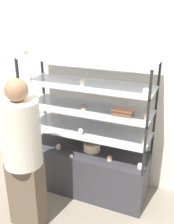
% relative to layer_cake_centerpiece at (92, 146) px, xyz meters
% --- Properties ---
extents(ground_plane, '(20.00, 20.00, 0.00)m').
position_rel_layer_cake_centerpiece_xyz_m(ground_plane, '(-0.06, -0.01, -0.63)').
color(ground_plane, gray).
extents(back_wall, '(8.00, 0.05, 2.60)m').
position_rel_layer_cake_centerpiece_xyz_m(back_wall, '(-0.06, 0.40, 0.67)').
color(back_wall, silver).
rests_on(back_wall, ground_plane).
extents(display_base, '(1.49, 0.53, 0.57)m').
position_rel_layer_cake_centerpiece_xyz_m(display_base, '(-0.06, -0.01, -0.35)').
color(display_base, '#333338').
rests_on(display_base, ground_plane).
extents(display_riser_lower, '(1.49, 0.53, 0.28)m').
position_rel_layer_cake_centerpiece_xyz_m(display_riser_lower, '(-0.06, -0.01, 0.20)').
color(display_riser_lower, black).
rests_on(display_riser_lower, display_base).
extents(display_riser_middle, '(1.49, 0.53, 0.28)m').
position_rel_layer_cake_centerpiece_xyz_m(display_riser_middle, '(-0.06, -0.01, 0.47)').
color(display_riser_middle, black).
rests_on(display_riser_middle, display_riser_lower).
extents(display_riser_upper, '(1.49, 0.53, 0.28)m').
position_rel_layer_cake_centerpiece_xyz_m(display_riser_upper, '(-0.06, -0.01, 0.75)').
color(display_riser_upper, black).
rests_on(display_riser_upper, display_riser_middle).
extents(display_riser_top, '(1.49, 0.53, 0.28)m').
position_rel_layer_cake_centerpiece_xyz_m(display_riser_top, '(-0.06, -0.01, 1.03)').
color(display_riser_top, black).
rests_on(display_riser_top, display_riser_upper).
extents(layer_cake_centerpiece, '(0.21, 0.21, 0.13)m').
position_rel_layer_cake_centerpiece_xyz_m(layer_cake_centerpiece, '(0.00, 0.00, 0.00)').
color(layer_cake_centerpiece, beige).
rests_on(layer_cake_centerpiece, display_base).
extents(sheet_cake_frosted, '(0.22, 0.14, 0.07)m').
position_rel_layer_cake_centerpiece_xyz_m(sheet_cake_frosted, '(0.38, -0.07, 0.52)').
color(sheet_cake_frosted, brown).
rests_on(sheet_cake_frosted, display_riser_middle).
extents(cupcake_0, '(0.05, 0.05, 0.07)m').
position_rel_layer_cake_centerpiece_xyz_m(cupcake_0, '(-0.76, -0.06, -0.03)').
color(cupcake_0, beige).
rests_on(cupcake_0, display_base).
extents(cupcake_1, '(0.05, 0.05, 0.07)m').
position_rel_layer_cake_centerpiece_xyz_m(cupcake_1, '(-0.39, -0.13, -0.03)').
color(cupcake_1, white).
rests_on(cupcake_1, display_base).
extents(cupcake_2, '(0.05, 0.05, 0.07)m').
position_rel_layer_cake_centerpiece_xyz_m(cupcake_2, '(0.27, -0.13, -0.03)').
color(cupcake_2, beige).
rests_on(cupcake_2, display_base).
extents(cupcake_3, '(0.05, 0.05, 0.07)m').
position_rel_layer_cake_centerpiece_xyz_m(cupcake_3, '(0.62, -0.16, -0.03)').
color(cupcake_3, white).
rests_on(cupcake_3, display_base).
extents(price_tag_0, '(0.04, 0.00, 0.04)m').
position_rel_layer_cake_centerpiece_xyz_m(price_tag_0, '(-0.15, -0.26, -0.04)').
color(price_tag_0, white).
rests_on(price_tag_0, display_base).
extents(cupcake_4, '(0.06, 0.06, 0.07)m').
position_rel_layer_cake_centerpiece_xyz_m(cupcake_4, '(-0.73, -0.07, 0.25)').
color(cupcake_4, '#CCB28C').
rests_on(cupcake_4, display_riser_lower).
extents(cupcake_5, '(0.06, 0.06, 0.07)m').
position_rel_layer_cake_centerpiece_xyz_m(cupcake_5, '(-0.07, -0.16, 0.25)').
color(cupcake_5, '#CCB28C').
rests_on(cupcake_5, display_riser_lower).
extents(cupcake_6, '(0.06, 0.06, 0.07)m').
position_rel_layer_cake_centerpiece_xyz_m(cupcake_6, '(0.64, -0.11, 0.25)').
color(cupcake_6, '#CCB28C').
rests_on(cupcake_6, display_riser_lower).
extents(price_tag_1, '(0.04, 0.00, 0.04)m').
position_rel_layer_cake_centerpiece_xyz_m(price_tag_1, '(-0.07, -0.26, 0.23)').
color(price_tag_1, white).
rests_on(price_tag_1, display_riser_lower).
extents(cupcake_7, '(0.06, 0.06, 0.07)m').
position_rel_layer_cake_centerpiece_xyz_m(cupcake_7, '(-0.73, -0.06, 0.52)').
color(cupcake_7, white).
rests_on(cupcake_7, display_riser_middle).
extents(cupcake_8, '(0.06, 0.06, 0.07)m').
position_rel_layer_cake_centerpiece_xyz_m(cupcake_8, '(-0.06, -0.10, 0.52)').
color(cupcake_8, beige).
rests_on(cupcake_8, display_riser_middle).
extents(cupcake_9, '(0.06, 0.06, 0.07)m').
position_rel_layer_cake_centerpiece_xyz_m(cupcake_9, '(0.64, -0.11, 0.52)').
color(cupcake_9, '#CCB28C').
rests_on(cupcake_9, display_riser_middle).
extents(price_tag_2, '(0.04, 0.00, 0.04)m').
position_rel_layer_cake_centerpiece_xyz_m(price_tag_2, '(-0.45, -0.26, 0.51)').
color(price_tag_2, white).
rests_on(price_tag_2, display_riser_middle).
extents(cupcake_10, '(0.06, 0.06, 0.07)m').
position_rel_layer_cake_centerpiece_xyz_m(cupcake_10, '(-0.73, -0.14, 0.80)').
color(cupcake_10, '#CCB28C').
rests_on(cupcake_10, display_riser_upper).
extents(cupcake_11, '(0.06, 0.06, 0.07)m').
position_rel_layer_cake_centerpiece_xyz_m(cupcake_11, '(-0.07, -0.10, 0.80)').
color(cupcake_11, white).
rests_on(cupcake_11, display_riser_upper).
extents(cupcake_12, '(0.06, 0.06, 0.07)m').
position_rel_layer_cake_centerpiece_xyz_m(cupcake_12, '(0.62, -0.15, 0.80)').
color(cupcake_12, white).
rests_on(cupcake_12, display_riser_upper).
extents(price_tag_3, '(0.04, 0.00, 0.04)m').
position_rel_layer_cake_centerpiece_xyz_m(price_tag_3, '(-0.12, -0.26, 0.79)').
color(price_tag_3, white).
rests_on(price_tag_3, display_riser_upper).
extents(cupcake_13, '(0.05, 0.05, 0.06)m').
position_rel_layer_cake_centerpiece_xyz_m(cupcake_13, '(-0.76, -0.12, 1.07)').
color(cupcake_13, beige).
rests_on(cupcake_13, display_riser_top).
extents(cupcake_14, '(0.05, 0.05, 0.06)m').
position_rel_layer_cake_centerpiece_xyz_m(cupcake_14, '(-0.41, -0.13, 1.07)').
color(cupcake_14, '#CCB28C').
rests_on(cupcake_14, display_riser_top).
extents(cupcake_15, '(0.05, 0.05, 0.06)m').
position_rel_layer_cake_centerpiece_xyz_m(cupcake_15, '(-0.05, -0.06, 1.07)').
color(cupcake_15, '#CCB28C').
rests_on(cupcake_15, display_riser_top).
extents(cupcake_16, '(0.05, 0.05, 0.06)m').
position_rel_layer_cake_centerpiece_xyz_m(cupcake_16, '(0.29, -0.15, 1.07)').
color(cupcake_16, '#CCB28C').
rests_on(cupcake_16, display_riser_top).
extents(cupcake_17, '(0.05, 0.05, 0.06)m').
position_rel_layer_cake_centerpiece_xyz_m(cupcake_17, '(0.62, -0.07, 1.07)').
color(cupcake_17, white).
rests_on(cupcake_17, display_riser_top).
extents(price_tag_4, '(0.04, 0.00, 0.04)m').
position_rel_layer_cake_centerpiece_xyz_m(price_tag_4, '(-0.26, -0.26, 1.06)').
color(price_tag_4, white).
rests_on(price_tag_4, display_riser_top).
extents(customer_figure, '(0.38, 0.38, 1.61)m').
position_rel_layer_cake_centerpiece_xyz_m(customer_figure, '(-0.41, -0.79, 0.23)').
color(customer_figure, brown).
rests_on(customer_figure, ground_plane).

